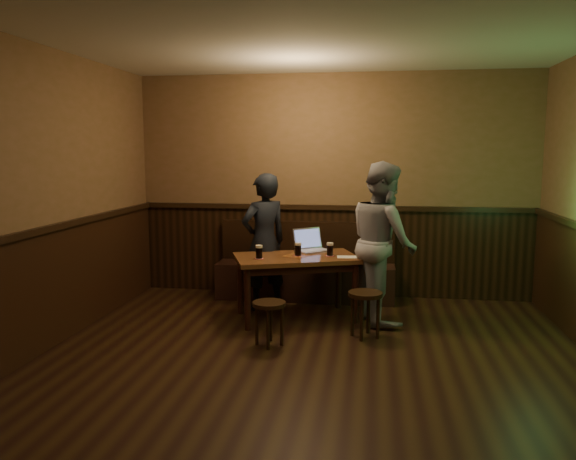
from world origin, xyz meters
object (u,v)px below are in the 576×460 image
at_px(stool_right, 365,301).
at_px(person_suit, 264,242).
at_px(pub_table, 296,264).
at_px(pint_left, 259,252).
at_px(pint_mid, 298,249).
at_px(laptop, 311,245).
at_px(stool_left, 269,311).
at_px(pint_right, 330,249).
at_px(person_grey, 383,242).
at_px(bench, 306,274).

xyz_separation_m(stool_right, person_suit, (-1.19, 0.86, 0.43)).
xyz_separation_m(pub_table, stool_right, (0.76, -0.53, -0.24)).
xyz_separation_m(pub_table, pint_left, (-0.37, -0.21, 0.17)).
height_order(pint_mid, laptop, laptop).
distance_m(stool_left, stool_right, 0.97).
relative_size(pub_table, stool_right, 3.24).
bearing_deg(pint_left, laptop, 47.99).
distance_m(pint_right, person_grey, 0.58).
bearing_deg(person_grey, pint_left, 83.59).
bearing_deg(laptop, pint_right, -87.86).
height_order(pint_right, laptop, laptop).
bearing_deg(laptop, pub_table, -149.10).
bearing_deg(stool_right, person_suit, 143.96).
relative_size(pub_table, stool_left, 3.50).
bearing_deg(pub_table, stool_left, -118.92).
xyz_separation_m(pub_table, person_grey, (0.94, 0.08, 0.26)).
bearing_deg(pint_left, stool_right, -15.70).
height_order(bench, stool_left, bench).
height_order(stool_right, pint_left, pint_left).
relative_size(pint_right, person_suit, 0.09).
xyz_separation_m(bench, person_suit, (-0.42, -0.55, 0.48)).
bearing_deg(person_grey, pub_table, 75.98).
relative_size(pint_mid, person_suit, 0.09).
height_order(laptop, person_suit, person_suit).
distance_m(bench, person_grey, 1.35).
xyz_separation_m(laptop, person_grey, (0.81, -0.26, 0.10)).
bearing_deg(pub_table, pint_mid, 7.21).
height_order(stool_right, person_suit, person_suit).
relative_size(pub_table, laptop, 3.21).
xyz_separation_m(pint_mid, person_suit, (-0.44, 0.32, 0.02)).
bearing_deg(stool_right, bench, 118.46).
relative_size(stool_right, pint_right, 3.09).
xyz_separation_m(pint_right, person_suit, (-0.79, 0.27, 0.02)).
relative_size(stool_left, person_grey, 0.24).
relative_size(bench, pub_table, 1.48).
distance_m(bench, person_suit, 0.84).
relative_size(stool_left, pint_left, 2.86).
relative_size(pub_table, person_suit, 0.94).
bearing_deg(laptop, pint_mid, -146.58).
xyz_separation_m(pint_left, laptop, (0.49, 0.55, -0.01)).
bearing_deg(stool_right, pint_mid, 144.15).
height_order(stool_right, pint_right, pint_right).
bearing_deg(person_grey, stool_right, 145.45).
relative_size(bench, person_grey, 1.27).
relative_size(stool_right, person_suit, 0.29).
bearing_deg(pint_mid, person_suit, 143.65).
xyz_separation_m(bench, laptop, (0.12, -0.55, 0.46)).
relative_size(pint_left, pint_mid, 1.00).
distance_m(stool_right, person_suit, 1.53).
xyz_separation_m(pub_table, pint_mid, (0.02, 0.01, 0.17)).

